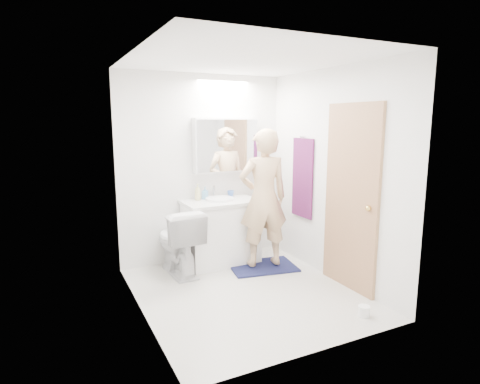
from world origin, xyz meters
TOP-DOWN VIEW (x-y plane):
  - floor at (0.00, 0.00)m, footprint 2.50×2.50m
  - ceiling at (0.00, 0.00)m, footprint 2.50×2.50m
  - wall_back at (0.00, 1.25)m, footprint 2.50×0.00m
  - wall_front at (0.00, -1.25)m, footprint 2.50×0.00m
  - wall_left at (-1.10, 0.00)m, footprint 0.00×2.50m
  - wall_right at (1.10, 0.00)m, footprint 0.00×2.50m
  - vanity_cabinet at (0.13, 0.96)m, footprint 0.90×0.55m
  - countertop at (0.13, 0.96)m, footprint 0.95×0.58m
  - sink_basin at (0.13, 0.99)m, footprint 0.36×0.36m
  - faucet at (0.13, 1.19)m, footprint 0.02×0.02m
  - medicine_cabinet at (0.30, 1.18)m, footprint 0.88×0.14m
  - mirror_panel at (0.30, 1.10)m, footprint 0.84×0.01m
  - toilet at (-0.48, 0.85)m, footprint 0.49×0.81m
  - bath_rug at (0.52, 0.56)m, footprint 0.88×0.68m
  - person at (0.52, 0.56)m, footprint 0.67×0.50m
  - door at (1.08, -0.35)m, footprint 0.04×0.80m
  - door_knob at (1.04, -0.65)m, footprint 0.06×0.06m
  - towel at (1.08, 0.55)m, footprint 0.02×0.42m
  - towel_hook at (1.07, 0.55)m, footprint 0.07×0.02m
  - soap_bottle_a at (-0.12, 1.11)m, footprint 0.10×0.10m
  - soap_bottle_b at (-0.01, 1.15)m, footprint 0.10×0.10m
  - toothbrush_cup at (0.34, 1.12)m, footprint 0.12×0.12m
  - toilet_paper_roll at (0.75, -0.96)m, footprint 0.11×0.11m

SIDE VIEW (x-z plane):
  - floor at x=0.00m, z-range 0.00..0.00m
  - bath_rug at x=0.52m, z-range 0.00..0.02m
  - toilet_paper_roll at x=0.75m, z-range 0.00..0.10m
  - vanity_cabinet at x=0.13m, z-range 0.00..0.78m
  - toilet at x=-0.48m, z-range 0.00..0.80m
  - countertop at x=0.13m, z-range 0.78..0.82m
  - sink_basin at x=0.13m, z-range 0.82..0.85m
  - toothbrush_cup at x=0.34m, z-range 0.82..0.90m
  - person at x=0.52m, z-range 0.05..1.72m
  - soap_bottle_b at x=-0.01m, z-range 0.82..0.98m
  - faucet at x=0.13m, z-range 0.82..0.98m
  - soap_bottle_a at x=-0.12m, z-range 0.82..1.03m
  - door_knob at x=1.04m, z-range 0.92..0.98m
  - door at x=1.08m, z-range 0.00..2.00m
  - towel at x=1.08m, z-range 0.60..1.60m
  - wall_back at x=0.00m, z-range -0.05..2.45m
  - wall_front at x=0.00m, z-range -0.05..2.45m
  - wall_left at x=-1.10m, z-range -0.05..2.45m
  - wall_right at x=1.10m, z-range -0.05..2.45m
  - medicine_cabinet at x=0.30m, z-range 1.15..1.85m
  - mirror_panel at x=0.30m, z-range 1.17..1.83m
  - towel_hook at x=1.07m, z-range 1.61..1.63m
  - ceiling at x=0.00m, z-range 2.40..2.40m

